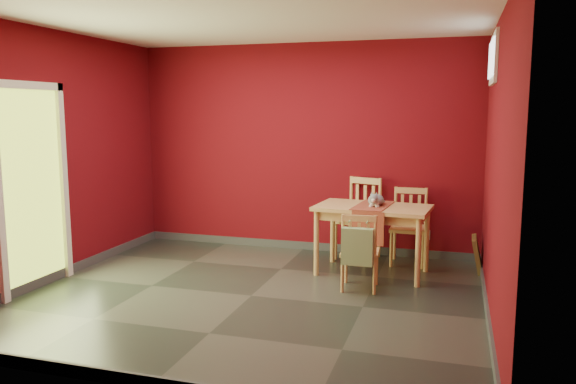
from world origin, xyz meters
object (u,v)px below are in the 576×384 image
(chair_far_right, at_px, (409,226))
(cat, at_px, (376,198))
(chair_far_left, at_px, (360,217))
(picture_frame, at_px, (477,254))
(tote_bag, at_px, (357,246))
(dining_table, at_px, (373,214))
(chair_near, at_px, (360,251))

(chair_far_right, xyz_separation_m, cat, (-0.33, -0.54, 0.41))
(chair_far_left, relative_size, picture_frame, 2.48)
(cat, bearing_deg, chair_far_left, 105.37)
(tote_bag, xyz_separation_m, picture_frame, (1.18, 1.26, -0.31))
(dining_table, height_order, chair_far_left, chair_far_left)
(chair_near, relative_size, picture_frame, 2.00)
(dining_table, height_order, chair_near, chair_near)
(tote_bag, bearing_deg, dining_table, 88.03)
(chair_near, bearing_deg, picture_frame, 41.76)
(chair_far_left, bearing_deg, dining_table, -68.89)
(chair_near, bearing_deg, cat, 84.09)
(dining_table, bearing_deg, chair_far_left, 111.11)
(chair_near, distance_m, tote_bag, 0.22)
(chair_far_left, distance_m, cat, 0.79)
(cat, bearing_deg, chair_far_right, 49.83)
(dining_table, bearing_deg, chair_far_right, 57.10)
(chair_far_left, height_order, cat, chair_far_left)
(chair_far_left, xyz_separation_m, chair_near, (0.22, -1.28, -0.10))
(chair_far_right, height_order, tote_bag, chair_far_right)
(chair_far_left, bearing_deg, picture_frame, -9.16)
(chair_near, xyz_separation_m, tote_bag, (0.01, -0.20, 0.09))
(dining_table, distance_m, picture_frame, 1.32)
(chair_far_left, bearing_deg, chair_far_right, -9.57)
(dining_table, distance_m, cat, 0.19)
(chair_far_left, bearing_deg, tote_bag, -81.26)
(dining_table, height_order, cat, cat)
(dining_table, height_order, tote_bag, dining_table)
(chair_far_left, xyz_separation_m, picture_frame, (1.41, -0.23, -0.31))
(tote_bag, distance_m, picture_frame, 1.75)
(picture_frame, bearing_deg, chair_near, -138.24)
(chair_far_left, relative_size, cat, 2.74)
(chair_far_left, xyz_separation_m, chair_far_right, (0.62, -0.10, -0.05))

